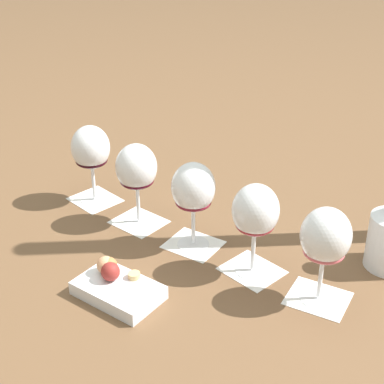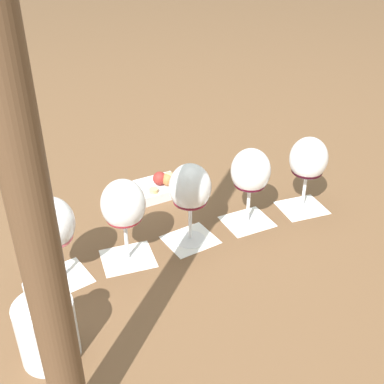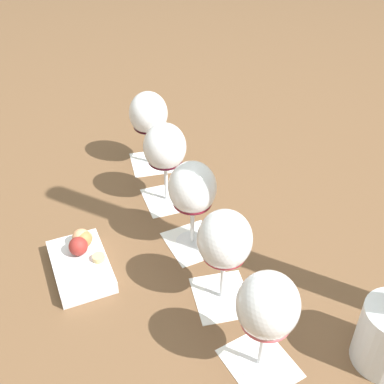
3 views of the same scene
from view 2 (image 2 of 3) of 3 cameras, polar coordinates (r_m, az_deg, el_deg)
ground_plane at (r=1.10m, az=0.04°, el=-5.57°), size 8.00×8.00×0.00m
tasting_card_0 at (r=1.02m, az=-15.26°, el=-9.94°), size 0.12×0.11×0.00m
tasting_card_1 at (r=1.05m, az=-7.61°, el=-7.79°), size 0.14×0.13×0.00m
tasting_card_2 at (r=1.09m, az=-0.23°, el=-5.64°), size 0.12×0.11×0.00m
tasting_card_3 at (r=1.16m, az=6.55°, el=-3.47°), size 0.13×0.12×0.00m
tasting_card_4 at (r=1.23m, az=12.88°, el=-1.81°), size 0.14×0.13×0.00m
wine_glass_0 at (r=0.95m, az=-16.32°, el=-3.94°), size 0.09×0.09×0.19m
wine_glass_1 at (r=0.97m, az=-8.12°, el=-1.82°), size 0.09×0.09×0.19m
wine_glass_2 at (r=1.02m, az=-0.24°, el=0.22°), size 0.09×0.09×0.19m
wine_glass_3 at (r=1.09m, az=6.95°, el=2.15°), size 0.09×0.09×0.19m
wine_glass_4 at (r=1.17m, az=13.61°, el=3.54°), size 0.09×0.09×0.19m
ceramic_vase at (r=0.84m, az=-16.91°, el=-14.87°), size 0.10×0.10×0.16m
snack_dish at (r=1.25m, az=-4.33°, el=0.56°), size 0.18×0.13×0.06m
umbrella_pole at (r=0.50m, az=-19.85°, el=4.65°), size 0.05×0.05×0.89m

